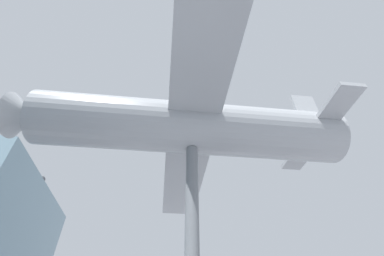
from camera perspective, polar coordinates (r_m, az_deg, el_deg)
name	(u,v)px	position (r m, az deg, el deg)	size (l,w,h in m)	color
support_pylon_central	(192,251)	(8.41, 0.00, -25.73)	(0.46, 0.46, 7.45)	slate
suspended_airplane	(187,127)	(10.71, -1.05, 0.12)	(17.73, 13.85, 3.65)	#93999E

